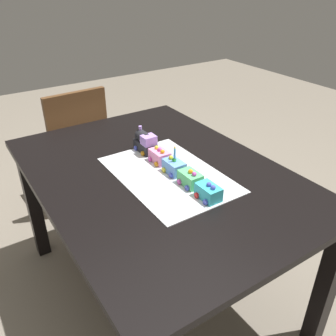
{
  "coord_description": "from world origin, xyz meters",
  "views": [
    {
      "loc": [
        1.16,
        -0.71,
        1.53
      ],
      "look_at": [
        0.05,
        0.02,
        0.77
      ],
      "focal_mm": 37.99,
      "sensor_mm": 36.0,
      "label": 1
    }
  ],
  "objects_px": {
    "dining_table": "(158,191)",
    "cake_car_hopper_turquoise": "(209,192)",
    "cake_car_tanker_bubblegum": "(160,156)",
    "birthday_candle": "(175,152)",
    "cake_car_flatbed_sky_blue": "(174,167)",
    "cake_car_caboose_mint_green": "(190,179)",
    "cake_locomotive": "(145,142)",
    "chair": "(74,143)"
  },
  "relations": [
    {
      "from": "cake_locomotive",
      "to": "birthday_candle",
      "type": "xyz_separation_m",
      "value": [
        0.25,
        0.0,
        0.05
      ]
    },
    {
      "from": "cake_car_tanker_bubblegum",
      "to": "cake_car_caboose_mint_green",
      "type": "height_order",
      "value": "same"
    },
    {
      "from": "dining_table",
      "to": "birthday_candle",
      "type": "height_order",
      "value": "birthday_candle"
    },
    {
      "from": "cake_locomotive",
      "to": "cake_car_flatbed_sky_blue",
      "type": "xyz_separation_m",
      "value": [
        0.25,
        0.0,
        -0.02
      ]
    },
    {
      "from": "dining_table",
      "to": "cake_car_flatbed_sky_blue",
      "type": "height_order",
      "value": "cake_car_flatbed_sky_blue"
    },
    {
      "from": "cake_car_hopper_turquoise",
      "to": "cake_car_flatbed_sky_blue",
      "type": "bearing_deg",
      "value": 180.0
    },
    {
      "from": "dining_table",
      "to": "cake_locomotive",
      "type": "xyz_separation_m",
      "value": [
        -0.19,
        0.05,
        0.16
      ]
    },
    {
      "from": "cake_locomotive",
      "to": "cake_car_flatbed_sky_blue",
      "type": "bearing_deg",
      "value": 0.0
    },
    {
      "from": "chair",
      "to": "birthday_candle",
      "type": "distance_m",
      "value": 1.16
    },
    {
      "from": "cake_locomotive",
      "to": "cake_car_hopper_turquoise",
      "type": "distance_m",
      "value": 0.48
    },
    {
      "from": "dining_table",
      "to": "cake_car_caboose_mint_green",
      "type": "xyz_separation_m",
      "value": [
        0.17,
        0.05,
        0.14
      ]
    },
    {
      "from": "cake_car_tanker_bubblegum",
      "to": "birthday_candle",
      "type": "height_order",
      "value": "birthday_candle"
    },
    {
      "from": "chair",
      "to": "cake_car_flatbed_sky_blue",
      "type": "height_order",
      "value": "chair"
    },
    {
      "from": "dining_table",
      "to": "chair",
      "type": "bearing_deg",
      "value": -177.96
    },
    {
      "from": "cake_car_caboose_mint_green",
      "to": "birthday_candle",
      "type": "height_order",
      "value": "birthday_candle"
    },
    {
      "from": "cake_locomotive",
      "to": "cake_car_caboose_mint_green",
      "type": "relative_size",
      "value": 1.4
    },
    {
      "from": "cake_car_tanker_bubblegum",
      "to": "cake_car_flatbed_sky_blue",
      "type": "xyz_separation_m",
      "value": [
        0.12,
        -0.0,
        -0.0
      ]
    },
    {
      "from": "cake_car_tanker_bubblegum",
      "to": "cake_car_hopper_turquoise",
      "type": "relative_size",
      "value": 1.0
    },
    {
      "from": "dining_table",
      "to": "birthday_candle",
      "type": "relative_size",
      "value": 23.44
    },
    {
      "from": "cake_car_flatbed_sky_blue",
      "to": "cake_car_caboose_mint_green",
      "type": "bearing_deg",
      "value": 0.0
    },
    {
      "from": "cake_locomotive",
      "to": "cake_car_hopper_turquoise",
      "type": "height_order",
      "value": "cake_locomotive"
    },
    {
      "from": "cake_car_flatbed_sky_blue",
      "to": "cake_car_hopper_turquoise",
      "type": "height_order",
      "value": "same"
    },
    {
      "from": "cake_car_flatbed_sky_blue",
      "to": "cake_car_hopper_turquoise",
      "type": "distance_m",
      "value": 0.24
    },
    {
      "from": "cake_car_flatbed_sky_blue",
      "to": "cake_car_hopper_turquoise",
      "type": "bearing_deg",
      "value": 0.0
    },
    {
      "from": "cake_locomotive",
      "to": "cake_car_caboose_mint_green",
      "type": "xyz_separation_m",
      "value": [
        0.37,
        0.0,
        -0.02
      ]
    },
    {
      "from": "chair",
      "to": "cake_car_tanker_bubblegum",
      "type": "height_order",
      "value": "chair"
    },
    {
      "from": "cake_car_flatbed_sky_blue",
      "to": "cake_car_tanker_bubblegum",
      "type": "bearing_deg",
      "value": 180.0
    },
    {
      "from": "cake_locomotive",
      "to": "cake_car_tanker_bubblegum",
      "type": "bearing_deg",
      "value": 0.0
    },
    {
      "from": "cake_car_hopper_turquoise",
      "to": "chair",
      "type": "bearing_deg",
      "value": -176.26
    },
    {
      "from": "dining_table",
      "to": "cake_car_hopper_turquoise",
      "type": "relative_size",
      "value": 14.0
    },
    {
      "from": "cake_car_flatbed_sky_blue",
      "to": "cake_car_caboose_mint_green",
      "type": "height_order",
      "value": "same"
    },
    {
      "from": "cake_car_tanker_bubblegum",
      "to": "cake_car_caboose_mint_green",
      "type": "xyz_separation_m",
      "value": [
        0.24,
        -0.0,
        -0.0
      ]
    },
    {
      "from": "cake_locomotive",
      "to": "cake_car_hopper_turquoise",
      "type": "relative_size",
      "value": 1.4
    },
    {
      "from": "cake_car_tanker_bubblegum",
      "to": "birthday_candle",
      "type": "distance_m",
      "value": 0.14
    },
    {
      "from": "dining_table",
      "to": "cake_car_tanker_bubblegum",
      "type": "bearing_deg",
      "value": 141.41
    },
    {
      "from": "cake_locomotive",
      "to": "cake_car_flatbed_sky_blue",
      "type": "distance_m",
      "value": 0.25
    },
    {
      "from": "cake_car_flatbed_sky_blue",
      "to": "birthday_candle",
      "type": "bearing_deg",
      "value": -0.0
    },
    {
      "from": "chair",
      "to": "cake_locomotive",
      "type": "xyz_separation_m",
      "value": [
        0.84,
        0.09,
        0.32
      ]
    },
    {
      "from": "cake_car_caboose_mint_green",
      "to": "cake_car_hopper_turquoise",
      "type": "relative_size",
      "value": 1.0
    },
    {
      "from": "cake_car_caboose_mint_green",
      "to": "cake_car_hopper_turquoise",
      "type": "xyz_separation_m",
      "value": [
        0.12,
        0.0,
        0.0
      ]
    },
    {
      "from": "cake_car_tanker_bubblegum",
      "to": "cake_car_flatbed_sky_blue",
      "type": "bearing_deg",
      "value": -0.0
    },
    {
      "from": "chair",
      "to": "cake_car_flatbed_sky_blue",
      "type": "distance_m",
      "value": 1.13
    }
  ]
}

